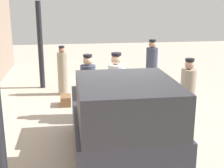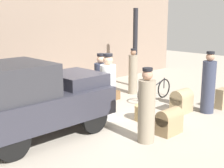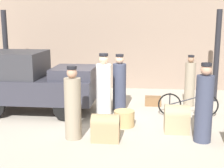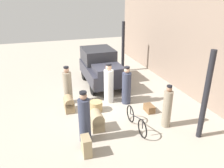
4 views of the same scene
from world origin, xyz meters
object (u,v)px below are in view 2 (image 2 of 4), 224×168
truck (31,97)px  trunk_wicker_pale (112,96)px  porter_standing_middle (108,90)px  suitcase_tan_flat (169,121)px  trunk_large_brown (182,101)px  conductor_in_dark_uniform (101,85)px  porter_carrying_trunk (208,85)px  wicker_basket (144,113)px  porter_lifting_near_truck (133,73)px  suitcase_small_leather (222,98)px  porter_with_bicycle (147,109)px  bicycle (154,91)px

truck → trunk_wicker_pale: 3.90m
porter_standing_middle → suitcase_tan_flat: size_ratio=2.84×
truck → trunk_large_brown: (4.19, -1.37, -0.63)m
conductor_in_dark_uniform → truck: bearing=-170.5°
trunk_large_brown → trunk_wicker_pale: size_ratio=1.34×
porter_carrying_trunk → trunk_large_brown: bearing=134.6°
wicker_basket → conductor_in_dark_uniform: size_ratio=0.31×
porter_lifting_near_truck → porter_standing_middle: bearing=-151.5°
conductor_in_dark_uniform → wicker_basket: bearing=-80.3°
truck → porter_standing_middle: 2.23m
porter_carrying_trunk → suitcase_tan_flat: bearing=-174.4°
suitcase_small_leather → trunk_wicker_pale: bearing=119.9°
suitcase_small_leather → trunk_large_brown: bearing=152.2°
truck → wicker_basket: size_ratio=6.41×
porter_standing_middle → suitcase_tan_flat: bearing=-81.1°
porter_with_bicycle → trunk_wicker_pale: porter_with_bicycle is taller
porter_standing_middle → trunk_large_brown: size_ratio=2.61×
porter_lifting_near_truck → wicker_basket: bearing=-131.8°
truck → trunk_large_brown: bearing=-18.1°
porter_with_bicycle → suitcase_small_leather: 3.75m
bicycle → trunk_large_brown: 1.44m
porter_carrying_trunk → porter_lifting_near_truck: (0.10, 3.06, -0.07)m
trunk_large_brown → suitcase_small_leather: 1.41m
porter_with_bicycle → wicker_basket: bearing=41.4°
bicycle → conductor_in_dark_uniform: size_ratio=0.99×
wicker_basket → trunk_large_brown: trunk_large_brown is taller
porter_lifting_near_truck → suitcase_small_leather: 3.27m
porter_standing_middle → porter_lifting_near_truck: porter_standing_middle is taller
conductor_in_dark_uniform → trunk_wicker_pale: 1.39m
truck → porter_standing_middle: size_ratio=1.89×
porter_carrying_trunk → conductor_in_dark_uniform: bearing=132.1°
wicker_basket → porter_with_bicycle: size_ratio=0.31×
suitcase_tan_flat → porter_standing_middle: bearing=98.9°
bicycle → trunk_large_brown: size_ratio=2.46×
wicker_basket → porter_with_bicycle: (-1.13, -1.00, 0.58)m
porter_carrying_trunk → porter_standing_middle: porter_standing_middle is taller
bicycle → suitcase_tan_flat: bicycle is taller
conductor_in_dark_uniform → suitcase_small_leather: 3.79m
wicker_basket → trunk_wicker_pale: size_ratio=1.03×
truck → trunk_large_brown: size_ratio=4.94×
wicker_basket → bicycle: bearing=30.5°
conductor_in_dark_uniform → trunk_large_brown: 2.44m
wicker_basket → porter_carrying_trunk: size_ratio=0.30×
bicycle → porter_with_bicycle: porter_with_bicycle is taller
wicker_basket → conductor_in_dark_uniform: bearing=99.7°
porter_carrying_trunk → porter_lifting_near_truck: bearing=88.2°
truck → trunk_wicker_pale: bearing=16.2°
truck → porter_with_bicycle: 2.68m
truck → suitcase_tan_flat: 3.35m
porter_standing_middle → trunk_wicker_pale: (1.44, 1.34, -0.69)m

